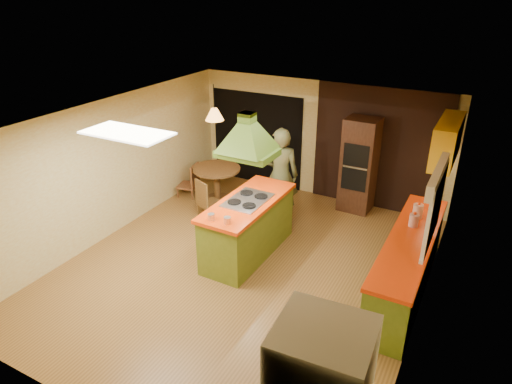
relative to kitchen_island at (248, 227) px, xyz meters
The scene contains 20 objects.
ground 0.67m from the kitchen_island, 67.82° to the right, with size 6.50×6.50×0.00m, color olive.
room_walls 0.85m from the kitchen_island, 67.82° to the right, with size 5.50×6.50×6.50m.
ceiling_plane 2.03m from the kitchen_island, 67.82° to the right, with size 6.50×6.50×0.00m, color silver.
brick_panel 3.25m from the kitchen_island, 63.48° to the left, with size 2.64×0.03×2.50m, color #381E14.
nook_opening 3.18m from the kitchen_island, 115.29° to the left, with size 2.20×0.03×2.10m, color black.
right_counter 2.62m from the kitchen_island, ahead, with size 0.62×3.05×0.92m.
upper_cabinets 3.57m from the kitchen_island, 33.38° to the left, with size 0.34×1.40×0.70m, color yellow.
window_right 3.12m from the kitchen_island, ahead, with size 0.12×1.35×1.06m.
fluor_panel 2.71m from the kitchen_island, 120.37° to the right, with size 1.20×0.60×0.03m, color white.
kitchen_island is the anchor object (origin of this frame).
range_hood 1.74m from the kitchen_island, 63.43° to the left, with size 0.90×0.65×0.78m.
man 1.44m from the kitchen_island, 92.09° to the left, with size 0.69×0.45×1.89m, color #4F502A.
wall_oven 2.83m from the kitchen_island, 65.95° to the left, with size 0.66×0.62×1.93m.
dining_table 2.22m from the kitchen_island, 136.26° to the left, with size 1.00×1.00×0.75m.
chair_left 2.72m from the kitchen_island, 148.07° to the left, with size 0.41×0.41×0.74m, color brown, non-canonical shape.
chair_near 1.62m from the kitchen_island, 146.82° to the left, with size 0.43×0.43×0.79m, color brown, non-canonical shape.
pendant_lamp 2.62m from the kitchen_island, 136.26° to the left, with size 0.37×0.37×0.24m, color #FF9E3F.
canister_large 2.76m from the kitchen_island, 19.08° to the left, with size 0.16×0.16×0.23m, color beige.
canister_medium 2.68m from the kitchen_island, 12.68° to the left, with size 0.14×0.14×0.20m, color beige.
canister_small 2.75m from the kitchen_island, 18.88° to the left, with size 0.12×0.12×0.15m, color #FFF6CD.
Camera 1 is at (3.15, -5.53, 4.32)m, focal length 32.00 mm.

